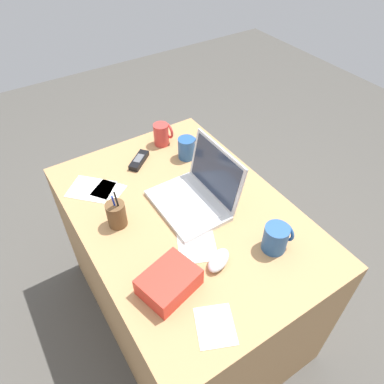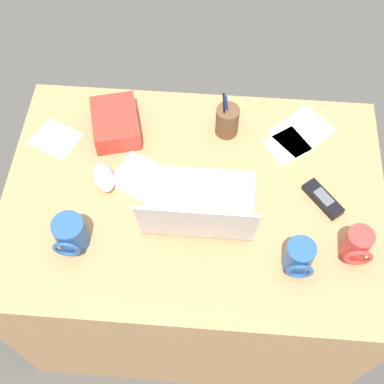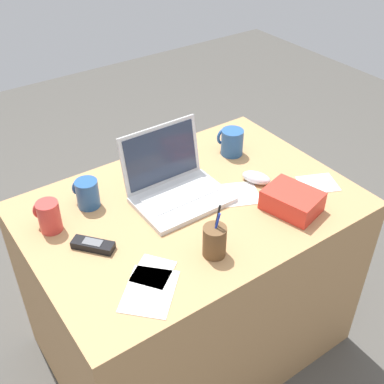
# 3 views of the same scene
# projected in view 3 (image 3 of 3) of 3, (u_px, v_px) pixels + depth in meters

# --- Properties ---
(ground_plane) EXTENTS (6.00, 6.00, 0.00)m
(ground_plane) POSITION_uv_depth(u_px,v_px,m) (191.00, 338.00, 2.12)
(ground_plane) COLOR #4C4944
(desk) EXTENTS (1.13, 0.78, 0.74)m
(desk) POSITION_uv_depth(u_px,v_px,m) (191.00, 279.00, 1.90)
(desk) COLOR tan
(desk) RESTS_ON ground
(laptop) EXTENTS (0.32, 0.27, 0.23)m
(laptop) POSITION_uv_depth(u_px,v_px,m) (175.00, 185.00, 1.68)
(laptop) COLOR silver
(laptop) RESTS_ON desk
(computer_mouse) EXTENTS (0.10, 0.12, 0.04)m
(computer_mouse) POSITION_uv_depth(u_px,v_px,m) (256.00, 178.00, 1.77)
(computer_mouse) COLOR silver
(computer_mouse) RESTS_ON desk
(coffee_mug_white) EXTENTS (0.08, 0.08, 0.11)m
(coffee_mug_white) POSITION_uv_depth(u_px,v_px,m) (49.00, 216.00, 1.54)
(coffee_mug_white) COLOR #C63833
(coffee_mug_white) RESTS_ON desk
(coffee_mug_tall) EXTENTS (0.08, 0.09, 0.10)m
(coffee_mug_tall) POSITION_uv_depth(u_px,v_px,m) (87.00, 193.00, 1.64)
(coffee_mug_tall) COLOR #26518C
(coffee_mug_tall) RESTS_ON desk
(coffee_mug_spare) EXTENTS (0.09, 0.10, 0.10)m
(coffee_mug_spare) POSITION_uv_depth(u_px,v_px,m) (232.00, 142.00, 1.91)
(coffee_mug_spare) COLOR #26518C
(coffee_mug_spare) RESTS_ON desk
(cordless_phone) EXTENTS (0.12, 0.13, 0.03)m
(cordless_phone) POSITION_uv_depth(u_px,v_px,m) (93.00, 245.00, 1.49)
(cordless_phone) COLOR black
(cordless_phone) RESTS_ON desk
(pen_holder) EXTENTS (0.07, 0.07, 0.18)m
(pen_holder) POSITION_uv_depth(u_px,v_px,m) (215.00, 241.00, 1.44)
(pen_holder) COLOR brown
(pen_holder) RESTS_ON desk
(snack_bag) EXTENTS (0.18, 0.21, 0.07)m
(snack_bag) POSITION_uv_depth(u_px,v_px,m) (292.00, 201.00, 1.63)
(snack_bag) COLOR red
(snack_bag) RESTS_ON desk
(paper_note_near_laptop) EXTENTS (0.22, 0.22, 0.00)m
(paper_note_near_laptop) POSITION_uv_depth(u_px,v_px,m) (149.00, 291.00, 1.35)
(paper_note_near_laptop) COLOR white
(paper_note_near_laptop) RESTS_ON desk
(paper_note_left) EXTENTS (0.17, 0.16, 0.00)m
(paper_note_left) POSITION_uv_depth(u_px,v_px,m) (318.00, 184.00, 1.77)
(paper_note_left) COLOR white
(paper_note_left) RESTS_ON desk
(paper_note_right) EXTENTS (0.16, 0.16, 0.00)m
(paper_note_right) POSITION_uv_depth(u_px,v_px,m) (153.00, 272.00, 1.41)
(paper_note_right) COLOR white
(paper_note_right) RESTS_ON desk
(paper_note_front) EXTENTS (0.19, 0.18, 0.00)m
(paper_note_front) POSITION_uv_depth(u_px,v_px,m) (238.00, 194.00, 1.72)
(paper_note_front) COLOR white
(paper_note_front) RESTS_ON desk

